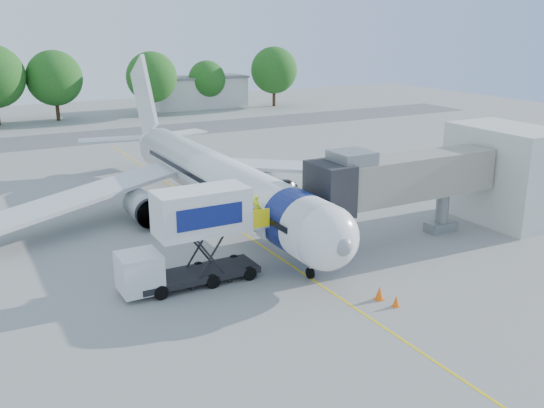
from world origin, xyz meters
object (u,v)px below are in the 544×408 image
catering_hiloader (191,238)px  aircraft (215,178)px  jet_bridge (394,180)px  ground_tug (419,351)px

catering_hiloader → aircraft: bearing=60.6°
aircraft → jet_bridge: 13.77m
catering_hiloader → ground_tug: size_ratio=2.15×
aircraft → catering_hiloader: 12.77m
aircraft → ground_tug: bearing=-92.3°
aircraft → ground_tug: aircraft is taller
aircraft → jet_bridge: bearing=-54.3°
jet_bridge → catering_hiloader: bearing=-180.0°
aircraft → catering_hiloader: aircraft is taller
aircraft → jet_bridge: aircraft is taller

